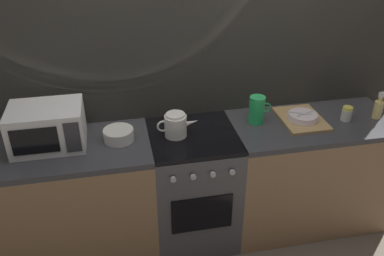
{
  "coord_description": "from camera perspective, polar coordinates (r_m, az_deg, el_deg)",
  "views": [
    {
      "loc": [
        -0.49,
        -2.37,
        2.34
      ],
      "look_at": [
        -0.01,
        0.0,
        0.95
      ],
      "focal_mm": 38.65,
      "sensor_mm": 36.0,
      "label": 1
    }
  ],
  "objects": [
    {
      "name": "mixing_bowl",
      "position": [
        2.78,
        -10.1,
        -0.93
      ],
      "size": [
        0.2,
        0.2,
        0.08
      ],
      "primitive_type": "cylinder",
      "color": "silver",
      "rests_on": "counter_left"
    },
    {
      "name": "spray_bottle",
      "position": [
        3.28,
        24.34,
        2.55
      ],
      "size": [
        0.08,
        0.06,
        0.2
      ],
      "color": "#E5CC72",
      "rests_on": "counter_right"
    },
    {
      "name": "spice_jar",
      "position": [
        3.17,
        20.58,
        1.86
      ],
      "size": [
        0.08,
        0.08,
        0.1
      ],
      "color": "silver",
      "rests_on": "counter_right"
    },
    {
      "name": "pitcher",
      "position": [
        2.96,
        8.96,
        2.5
      ],
      "size": [
        0.16,
        0.11,
        0.2
      ],
      "color": "green",
      "rests_on": "counter_right"
    },
    {
      "name": "stove_unit",
      "position": [
        3.07,
        0.14,
        -8.11
      ],
      "size": [
        0.6,
        0.63,
        0.9
      ],
      "color": "#4C4C51",
      "rests_on": "ground_plane"
    },
    {
      "name": "back_wall",
      "position": [
        2.97,
        -1.11,
        7.26
      ],
      "size": [
        3.6,
        0.05,
        2.4
      ],
      "color": "#B2AD9E",
      "rests_on": "ground_plane"
    },
    {
      "name": "counter_right",
      "position": [
        3.34,
        15.53,
        -5.9
      ],
      "size": [
        1.2,
        0.6,
        0.9
      ],
      "color": "#997251",
      "rests_on": "ground_plane"
    },
    {
      "name": "ground_plane",
      "position": [
        3.37,
        0.13,
        -14.13
      ],
      "size": [
        8.0,
        8.0,
        0.0
      ],
      "primitive_type": "plane",
      "color": "#6B6054"
    },
    {
      "name": "counter_left",
      "position": [
        3.06,
        -16.85,
        -9.82
      ],
      "size": [
        1.2,
        0.6,
        0.9
      ],
      "color": "#997251",
      "rests_on": "ground_plane"
    },
    {
      "name": "dish_pile",
      "position": [
        3.08,
        14.92,
        1.37
      ],
      "size": [
        0.3,
        0.4,
        0.07
      ],
      "color": "tan",
      "rests_on": "counter_right"
    },
    {
      "name": "microwave",
      "position": [
        2.8,
        -19.35,
        0.18
      ],
      "size": [
        0.46,
        0.35,
        0.27
      ],
      "color": "white",
      "rests_on": "counter_left"
    },
    {
      "name": "kettle",
      "position": [
        2.77,
        -2.27,
        0.41
      ],
      "size": [
        0.28,
        0.15,
        0.17
      ],
      "color": "white",
      "rests_on": "stove_unit"
    }
  ]
}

